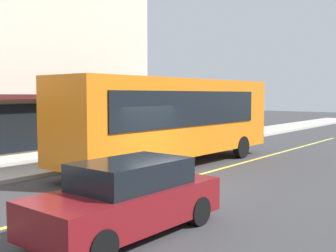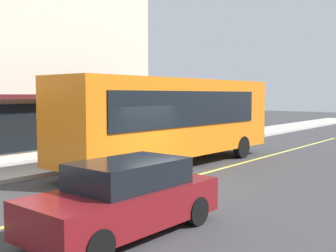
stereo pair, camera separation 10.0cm
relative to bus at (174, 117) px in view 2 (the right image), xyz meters
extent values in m
plane|color=#38383A|center=(-2.97, -1.94, -1.99)|extent=(120.00, 120.00, 0.00)
cube|color=#B2ADA3|center=(-2.97, 3.68, -1.91)|extent=(80.00, 3.19, 0.15)
cube|color=#D8D14C|center=(-2.97, -1.94, -1.98)|extent=(36.00, 0.16, 0.01)
cube|color=orange|center=(-0.04, 0.00, 0.01)|extent=(11.07, 2.81, 3.00)
cube|color=black|center=(5.41, -0.15, 0.37)|extent=(0.18, 2.10, 1.80)
cube|color=black|center=(-0.30, 1.28, 0.37)|extent=(8.80, 0.31, 1.32)
cube|color=black|center=(-0.37, -1.26, 0.37)|extent=(8.80, 0.31, 1.32)
cube|color=#0CF259|center=(5.48, -0.16, 1.26)|extent=(0.13, 1.90, 0.36)
cube|color=#2D2D33|center=(5.51, -0.16, -1.24)|extent=(0.23, 2.40, 0.40)
cylinder|color=black|center=(3.51, 1.03, -1.49)|extent=(1.01, 0.33, 1.00)
cylinder|color=black|center=(3.45, -1.23, -1.49)|extent=(1.01, 0.33, 1.00)
cylinder|color=black|center=(-3.52, 1.23, -1.49)|extent=(1.01, 0.33, 1.00)
cylinder|color=black|center=(-3.59, -1.03, -1.49)|extent=(1.01, 0.33, 1.00)
cube|color=maroon|center=(-7.33, -4.30, -1.39)|extent=(4.35, 1.92, 0.75)
cube|color=black|center=(-7.18, -4.30, -0.74)|extent=(2.45, 1.58, 0.55)
cylinder|color=black|center=(-8.77, -5.08, -1.67)|extent=(0.65, 0.24, 0.64)
cylinder|color=black|center=(-8.72, -3.44, -1.67)|extent=(0.65, 0.24, 0.64)
cylinder|color=black|center=(-5.93, -5.15, -1.67)|extent=(0.65, 0.24, 0.64)
cylinder|color=black|center=(-5.88, -3.51, -1.67)|extent=(0.65, 0.24, 0.64)
cylinder|color=black|center=(7.37, 3.01, -1.39)|extent=(0.18, 0.18, 0.90)
cylinder|color=#3F3F47|center=(7.37, 3.01, -0.58)|extent=(0.34, 0.34, 0.71)
sphere|color=tan|center=(7.37, 3.01, -0.10)|extent=(0.25, 0.25, 0.25)
camera|label=1|loc=(-13.46, -10.16, 0.90)|focal=44.48mm
camera|label=2|loc=(-13.40, -10.24, 0.90)|focal=44.48mm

